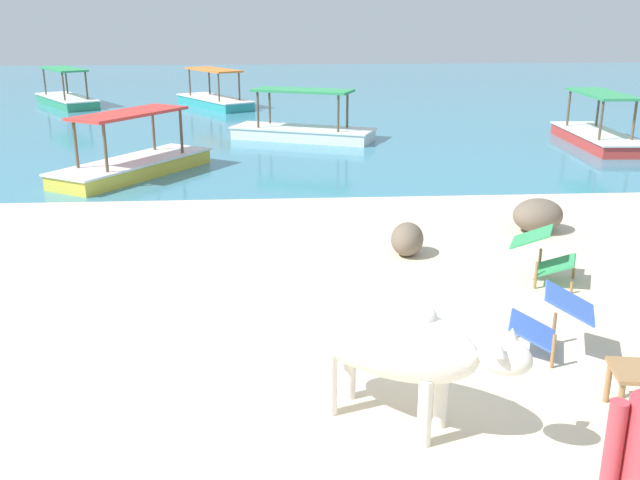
{
  "coord_description": "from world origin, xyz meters",
  "views": [
    {
      "loc": [
        -0.43,
        -5.27,
        3.23
      ],
      "look_at": [
        0.13,
        3.0,
        0.55
      ],
      "focal_mm": 40.06,
      "sensor_mm": 36.0,
      "label": 1
    }
  ],
  "objects": [
    {
      "name": "shore_rock_large",
      "position": [
        1.38,
        3.83,
        0.27
      ],
      "size": [
        0.59,
        0.67,
        0.45
      ],
      "primitive_type": "ellipsoid",
      "rotation": [
        0.0,
        0.0,
        1.27
      ],
      "color": "#6B5B4C",
      "rests_on": "sand_beach"
    },
    {
      "name": "boat_green",
      "position": [
        -7.58,
        20.54,
        0.29
      ],
      "size": [
        2.93,
        3.72,
        1.29
      ],
      "rotation": [
        0.0,
        0.0,
        5.27
      ],
      "color": "#338E66",
      "rests_on": "water_surface"
    },
    {
      "name": "deck_chair_far",
      "position": [
        2.84,
        2.72,
        0.42
      ],
      "size": [
        0.92,
        0.81,
        0.68
      ],
      "rotation": [
        0.0,
        0.0,
        5.85
      ],
      "color": "olive",
      "rests_on": "sand_beach"
    },
    {
      "name": "boat_teal",
      "position": [
        -2.39,
        19.91,
        0.29
      ],
      "size": [
        2.92,
        3.73,
        1.29
      ],
      "rotation": [
        0.0,
        0.0,
        5.27
      ],
      "color": "teal",
      "rests_on": "water_surface"
    },
    {
      "name": "boat_yellow",
      "position": [
        -3.25,
        9.17,
        0.29
      ],
      "size": [
        2.98,
        3.71,
        1.29
      ],
      "rotation": [
        0.0,
        0.0,
        4.13
      ],
      "color": "gold",
      "rests_on": "water_surface"
    },
    {
      "name": "cow",
      "position": [
        0.48,
        -0.25,
        0.76
      ],
      "size": [
        1.78,
        1.44,
        1.08
      ],
      "rotation": [
        0.0,
        0.0,
        5.66
      ],
      "color": "silver",
      "rests_on": "sand_beach"
    },
    {
      "name": "boat_red",
      "position": [
        7.63,
        11.86,
        0.29
      ],
      "size": [
        1.34,
        3.73,
        1.29
      ],
      "rotation": [
        0.0,
        0.0,
        1.52
      ],
      "color": "#C63833",
      "rests_on": "water_surface"
    },
    {
      "name": "shore_rock_medium",
      "position": [
        3.54,
        4.78,
        0.29
      ],
      "size": [
        0.96,
        0.88,
        0.5
      ],
      "primitive_type": "ellipsoid",
      "rotation": [
        0.0,
        0.0,
        0.34
      ],
      "color": "#6B5B4C",
      "rests_on": "sand_beach"
    },
    {
      "name": "water_surface",
      "position": [
        0.0,
        22.0,
        0.0
      ],
      "size": [
        60.0,
        36.0,
        0.03
      ],
      "primitive_type": "cube",
      "color": "teal",
      "rests_on": "ground"
    },
    {
      "name": "deck_chair_near",
      "position": [
        2.19,
        0.81,
        0.42
      ],
      "size": [
        0.91,
        0.78,
        0.68
      ],
      "rotation": [
        0.0,
        0.0,
        2.76
      ],
      "color": "olive",
      "rests_on": "sand_beach"
    },
    {
      "name": "sand_beach",
      "position": [
        0.0,
        0.0,
        0.02
      ],
      "size": [
        18.0,
        14.0,
        0.04
      ],
      "primitive_type": "cube",
      "color": "beige",
      "rests_on": "ground"
    },
    {
      "name": "boat_white",
      "position": [
        0.37,
        13.12,
        0.29
      ],
      "size": [
        3.83,
        2.49,
        1.29
      ],
      "rotation": [
        0.0,
        0.0,
        2.74
      ],
      "color": "white",
      "rests_on": "water_surface"
    }
  ]
}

